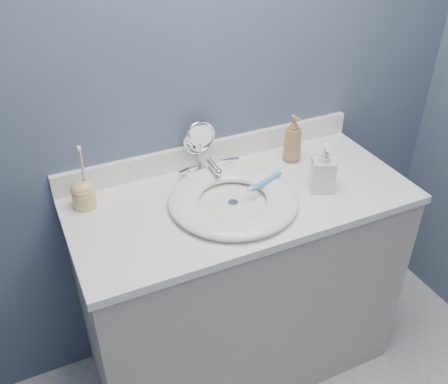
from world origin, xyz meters
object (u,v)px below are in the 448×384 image
makeup_mirror (199,143)px  toothbrush_holder (84,193)px  soap_bottle_clear (324,167)px  soap_bottle_amber (293,138)px

makeup_mirror → toothbrush_holder: size_ratio=0.86×
soap_bottle_clear → makeup_mirror: bearing=163.5°
soap_bottle_amber → soap_bottle_clear: (-0.01, -0.22, -0.00)m
soap_bottle_amber → soap_bottle_clear: bearing=-97.5°
makeup_mirror → toothbrush_holder: toothbrush_holder is taller
soap_bottle_amber → toothbrush_holder: size_ratio=0.82×
soap_bottle_amber → soap_bottle_clear: size_ratio=1.05×
makeup_mirror → soap_bottle_amber: 0.36m
toothbrush_holder → makeup_mirror: bearing=8.4°
toothbrush_holder → soap_bottle_clear: bearing=-17.5°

